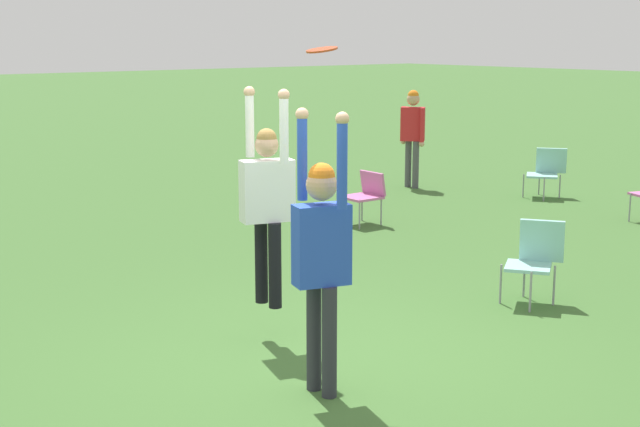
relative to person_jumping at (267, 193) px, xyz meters
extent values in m
plane|color=#3D662D|center=(0.68, -0.03, -1.40)|extent=(120.00, 120.00, 0.00)
cylinder|color=black|center=(-0.11, 0.00, -0.66)|extent=(0.12, 0.12, 0.80)
cylinder|color=black|center=(0.11, 0.00, -0.66)|extent=(0.12, 0.12, 0.80)
cube|color=white|center=(0.00, 0.00, 0.02)|extent=(0.33, 0.52, 0.56)
sphere|color=tan|center=(0.00, 0.00, 0.44)|extent=(0.22, 0.22, 0.22)
sphere|color=olive|center=(0.00, 0.00, 0.50)|extent=(0.18, 0.18, 0.18)
cylinder|color=white|center=(-0.26, 0.00, 0.60)|extent=(0.08, 0.08, 0.60)
sphere|color=tan|center=(-0.26, 0.00, 0.90)|extent=(0.10, 0.10, 0.10)
cylinder|color=white|center=(0.26, 0.00, 0.60)|extent=(0.08, 0.08, 0.60)
sphere|color=tan|center=(0.26, 0.00, 0.90)|extent=(0.10, 0.10, 0.10)
cylinder|color=#2D2D38|center=(1.19, -0.40, -0.95)|extent=(0.12, 0.12, 0.90)
cylinder|color=#2D2D38|center=(1.38, -0.40, -0.95)|extent=(0.12, 0.12, 0.90)
cube|color=blue|center=(1.28, -0.40, -0.19)|extent=(0.32, 0.47, 0.64)
sphere|color=tan|center=(1.28, -0.40, 0.28)|extent=(0.24, 0.24, 0.24)
sphere|color=orange|center=(1.28, -0.40, 0.35)|extent=(0.21, 0.21, 0.21)
cylinder|color=blue|center=(1.04, -0.40, 0.47)|extent=(0.08, 0.08, 0.67)
sphere|color=tan|center=(1.04, -0.40, 0.81)|extent=(0.10, 0.10, 0.10)
cylinder|color=blue|center=(1.53, -0.40, 0.47)|extent=(0.08, 0.08, 0.67)
sphere|color=tan|center=(1.53, -0.40, 0.81)|extent=(0.10, 0.10, 0.10)
cylinder|color=#E04C23|center=(0.88, -0.07, 1.29)|extent=(0.26, 0.26, 0.06)
cylinder|color=gray|center=(0.60, 2.60, -1.19)|extent=(0.02, 0.02, 0.43)
cylinder|color=gray|center=(0.99, 2.60, -1.19)|extent=(0.02, 0.02, 0.43)
cylinder|color=gray|center=(0.60, 2.99, -1.19)|extent=(0.02, 0.02, 0.43)
cylinder|color=gray|center=(0.99, 2.99, -1.19)|extent=(0.02, 0.02, 0.43)
cube|color=#8CC6C1|center=(0.79, 2.80, -0.99)|extent=(0.64, 0.64, 0.04)
cube|color=#8CC6C1|center=(0.79, 3.01, -0.74)|extent=(0.45, 0.35, 0.47)
cylinder|color=gray|center=(-3.57, 3.89, -1.18)|extent=(0.02, 0.02, 0.44)
cylinder|color=gray|center=(-3.13, 3.89, -1.18)|extent=(0.02, 0.02, 0.44)
cylinder|color=gray|center=(-3.57, 4.32, -1.18)|extent=(0.02, 0.02, 0.44)
cylinder|color=gray|center=(-3.13, 4.32, -1.18)|extent=(0.02, 0.02, 0.44)
cube|color=#C666A3|center=(-3.35, 4.11, -0.98)|extent=(0.52, 0.52, 0.04)
cube|color=#C666A3|center=(-3.35, 4.34, -0.79)|extent=(0.51, 0.11, 0.35)
cylinder|color=gray|center=(-3.29, 7.87, -1.20)|extent=(0.02, 0.02, 0.41)
cylinder|color=gray|center=(-2.84, 7.87, -1.20)|extent=(0.02, 0.02, 0.41)
cylinder|color=gray|center=(-3.29, 8.31, -1.20)|extent=(0.02, 0.02, 0.41)
cylinder|color=gray|center=(-2.84, 8.31, -1.20)|extent=(0.02, 0.02, 0.41)
cube|color=#8CC6C1|center=(-3.06, 8.09, -1.01)|extent=(0.73, 0.73, 0.04)
cube|color=#8CC6C1|center=(-3.06, 8.33, -0.76)|extent=(0.49, 0.41, 0.45)
cylinder|color=gray|center=(-0.93, 7.46, -1.18)|extent=(0.02, 0.02, 0.44)
cylinder|color=#4C4C51|center=(-5.37, 7.08, -0.96)|extent=(0.12, 0.12, 0.88)
cylinder|color=#4C4C51|center=(-5.17, 7.08, -0.96)|extent=(0.12, 0.12, 0.88)
cube|color=red|center=(-5.27, 7.08, -0.21)|extent=(0.47, 0.43, 0.62)
sphere|color=tan|center=(-5.27, 7.08, 0.25)|extent=(0.24, 0.24, 0.24)
sphere|color=orange|center=(-5.27, 7.08, 0.32)|extent=(0.20, 0.20, 0.20)
cylinder|color=red|center=(-5.52, 7.08, -0.23)|extent=(0.08, 0.08, 0.66)
sphere|color=tan|center=(-5.52, 7.08, -0.56)|extent=(0.10, 0.10, 0.10)
cylinder|color=red|center=(-5.03, 7.08, -0.23)|extent=(0.08, 0.08, 0.66)
sphere|color=tan|center=(-5.03, 7.08, -0.56)|extent=(0.10, 0.10, 0.10)
camera|label=1|loc=(6.49, -4.62, 1.40)|focal=50.00mm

